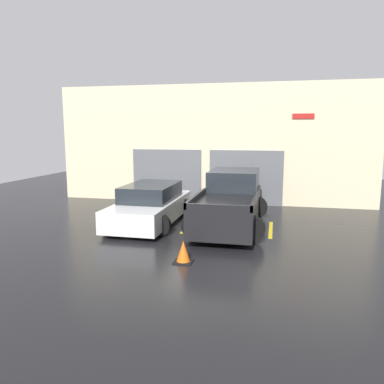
% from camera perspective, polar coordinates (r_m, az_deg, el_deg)
% --- Properties ---
extents(ground_plane, '(28.00, 28.00, 0.00)m').
position_cam_1_polar(ground_plane, '(14.29, 0.64, -3.90)').
color(ground_plane, black).
extents(shophouse_building, '(14.39, 0.68, 5.32)m').
position_cam_1_polar(shophouse_building, '(17.16, 2.92, 7.13)').
color(shophouse_building, beige).
rests_on(shophouse_building, ground).
extents(pickup_truck, '(2.49, 5.30, 1.83)m').
position_cam_1_polar(pickup_truck, '(13.01, 5.87, -1.40)').
color(pickup_truck, black).
rests_on(pickup_truck, ground).
extents(sedan_white, '(2.29, 4.73, 1.40)m').
position_cam_1_polar(sedan_white, '(13.37, -6.31, -1.98)').
color(sedan_white, white).
rests_on(sedan_white, ground).
extents(parking_stripe_far_left, '(0.12, 2.20, 0.01)m').
position_cam_1_polar(parking_stripe_far_left, '(13.99, -11.76, -4.36)').
color(parking_stripe_far_left, gold).
rests_on(parking_stripe_far_left, ground).
extents(parking_stripe_left, '(0.12, 2.20, 0.01)m').
position_cam_1_polar(parking_stripe_left, '(13.11, -0.47, -5.08)').
color(parking_stripe_left, gold).
rests_on(parking_stripe_left, ground).
extents(parking_stripe_centre, '(0.12, 2.20, 0.01)m').
position_cam_1_polar(parking_stripe_centre, '(12.79, 11.90, -5.64)').
color(parking_stripe_centre, gold).
rests_on(parking_stripe_centre, ground).
extents(traffic_cone, '(0.47, 0.47, 0.55)m').
position_cam_1_polar(traffic_cone, '(9.45, -1.33, -9.19)').
color(traffic_cone, black).
rests_on(traffic_cone, ground).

